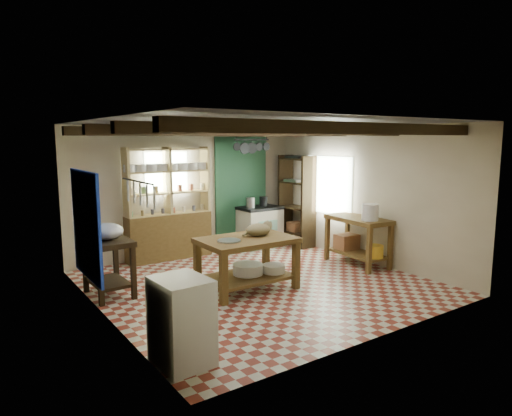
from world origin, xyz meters
TOP-DOWN VIEW (x-y plane):
  - floor at (0.00, 0.00)m, footprint 5.00×5.00m
  - ceiling at (0.00, 0.00)m, footprint 5.00×5.00m
  - wall_back at (0.00, 2.50)m, footprint 5.00×0.04m
  - wall_front at (0.00, -2.50)m, footprint 5.00×0.04m
  - wall_left at (-2.50, 0.00)m, footprint 0.04×5.00m
  - wall_right at (2.50, 0.00)m, footprint 0.04×5.00m
  - ceiling_beams at (0.00, 0.00)m, footprint 5.00×3.80m
  - blue_wall_patch at (-2.47, 0.90)m, footprint 0.04×1.40m
  - green_wall_patch at (1.25, 2.47)m, footprint 1.30×0.04m
  - window_back at (-0.50, 2.48)m, footprint 0.90×0.02m
  - window_right at (2.48, 1.00)m, footprint 0.02×1.30m
  - utensil_rail at (-2.44, -1.20)m, footprint 0.06×0.90m
  - pot_rack at (1.25, 2.05)m, footprint 0.86×0.12m
  - shelving_unit at (-0.55, 2.31)m, footprint 1.70×0.34m
  - tall_rack at (2.28, 1.80)m, footprint 0.40×0.86m
  - work_table at (-0.32, -0.12)m, footprint 1.47×0.99m
  - stove at (1.53, 2.15)m, footprint 0.92×0.63m
  - prep_table at (-2.20, 0.81)m, footprint 0.61×0.88m
  - white_cabinet at (-2.22, -1.75)m, footprint 0.55×0.64m
  - right_counter at (2.18, -0.12)m, footprint 0.73×1.31m
  - cat at (-0.07, -0.07)m, footprint 0.47×0.39m
  - steel_tray at (-0.67, -0.16)m, footprint 0.36×0.36m
  - basin_large at (-0.27, -0.07)m, footprint 0.49×0.49m
  - basin_small at (0.13, -0.22)m, footprint 0.37×0.37m
  - kettle_left at (1.28, 2.15)m, footprint 0.19×0.19m
  - kettle_right at (1.63, 2.15)m, footprint 0.18×0.18m
  - enamel_bowl at (-2.20, 0.81)m, footprint 0.49×0.49m
  - white_bucket at (2.10, -0.46)m, footprint 0.32×0.32m
  - wicker_basket at (2.20, 0.18)m, footprint 0.43×0.36m
  - yellow_tub at (2.14, -0.56)m, footprint 0.33×0.33m

SIDE VIEW (x-z plane):
  - floor at x=0.00m, z-range -0.02..0.00m
  - basin_small at x=0.13m, z-range 0.22..0.35m
  - basin_large at x=-0.27m, z-range 0.22..0.38m
  - yellow_tub at x=2.14m, z-range 0.24..0.47m
  - wicker_basket at x=2.20m, z-range 0.24..0.53m
  - work_table at x=-0.32m, z-range 0.00..0.82m
  - prep_table at x=-2.20m, z-range 0.00..0.87m
  - stove at x=1.53m, z-range 0.00..0.89m
  - right_counter at x=2.18m, z-range 0.00..0.91m
  - white_cabinet at x=-2.22m, z-range 0.00..0.93m
  - steel_tray at x=-0.67m, z-range 0.82..0.84m
  - cat at x=-0.07m, z-range 0.82..1.02m
  - enamel_bowl at x=-2.20m, z-range 0.87..1.11m
  - kettle_right at x=1.63m, z-range 0.89..1.10m
  - kettle_left at x=1.28m, z-range 0.89..1.11m
  - tall_rack at x=2.28m, z-range 0.00..2.00m
  - white_bucket at x=2.10m, z-range 0.91..1.20m
  - blue_wall_patch at x=-2.47m, z-range 0.30..1.90m
  - shelving_unit at x=-0.55m, z-range 0.00..2.20m
  - green_wall_patch at x=1.25m, z-range 0.10..2.40m
  - wall_back at x=0.00m, z-range 0.00..2.60m
  - wall_front at x=0.00m, z-range 0.00..2.60m
  - wall_left at x=-2.50m, z-range 0.00..2.60m
  - wall_right at x=2.50m, z-range 0.00..2.60m
  - window_right at x=2.48m, z-range 0.80..2.00m
  - window_back at x=-0.50m, z-range 1.30..2.10m
  - utensil_rail at x=-2.44m, z-range 1.64..1.92m
  - pot_rack at x=1.25m, z-range 2.00..2.36m
  - ceiling_beams at x=0.00m, z-range 2.40..2.56m
  - ceiling at x=0.00m, z-range 2.59..2.61m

